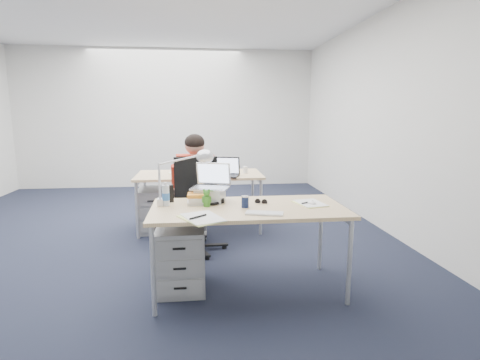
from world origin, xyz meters
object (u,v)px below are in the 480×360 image
seated_person (195,191)px  sunglasses (261,202)px  drawer_pedestal_far (154,210)px  desk_lamp (177,177)px  wireless_keyboard (264,213)px  desk_far (199,177)px  book_stack (199,199)px  headphones (210,201)px  can_koozie (245,202)px  silver_laptop (210,183)px  office_chair (196,225)px  bear_figurine (207,198)px  desk_near (248,212)px  drawer_pedestal_near (181,257)px  computer_mouse (312,203)px  dark_laptop (224,167)px  far_cup (245,170)px  cordless_phone (171,194)px  water_bottle (166,194)px

seated_person → sunglasses: 1.19m
drawer_pedestal_far → desk_lamp: size_ratio=1.13×
seated_person → wireless_keyboard: bearing=-72.6°
desk_far → sunglasses: bearing=-73.1°
desk_far → book_stack: book_stack is taller
headphones → can_koozie: 0.33m
drawer_pedestal_far → silver_laptop: 1.81m
office_chair → seated_person: size_ratio=0.84×
drawer_pedestal_far → bear_figurine: bearing=-69.9°
sunglasses → desk_near: bearing=-114.7°
seated_person → drawer_pedestal_near: seated_person is taller
seated_person → can_koozie: bearing=-74.1°
desk_near → office_chair: (-0.44, 0.97, -0.38)m
book_stack → desk_lamp: bearing=-173.8°
silver_laptop → wireless_keyboard: size_ratio=1.14×
computer_mouse → dark_laptop: 1.67m
bear_figurine → sunglasses: bear_figurine is taller
desk_lamp → far_cup: (0.79, 1.67, -0.20)m
desk_far → drawer_pedestal_far: bearing=-177.0°
desk_far → sunglasses: size_ratio=14.17×
desk_near → office_chair: bearing=114.5°
desk_near → wireless_keyboard: wireless_keyboard is taller
silver_laptop → headphones: bearing=-74.3°
dark_laptop → cordless_phone: bearing=-96.3°
can_koozie → bear_figurine: bearing=167.5°
far_cup → sunglasses: bearing=-92.6°
drawer_pedestal_near → desk_lamp: 0.70m
drawer_pedestal_near → wireless_keyboard: size_ratio=1.91×
can_koozie → book_stack: bearing=156.0°
water_bottle → bear_figurine: water_bottle is taller
seated_person → office_chair: bearing=-91.0°
computer_mouse → far_cup: far_cup is taller
headphones → cordless_phone: size_ratio=1.64×
water_bottle → sunglasses: water_bottle is taller
can_koozie → bear_figurine: size_ratio=0.66×
water_bottle → far_cup: 1.91m
drawer_pedestal_near → far_cup: size_ratio=6.21×
water_bottle → headphones: bearing=6.3°
silver_laptop → desk_lamp: desk_lamp is taller
book_stack → headphones: bearing=5.6°
wireless_keyboard → sunglasses: 0.35m
desk_far → cordless_phone: size_ratio=10.52×
desk_near → dark_laptop: 1.57m
drawer_pedestal_near → can_koozie: size_ratio=5.59×
computer_mouse → dark_laptop: dark_laptop is taller
drawer_pedestal_near → can_koozie: can_koozie is taller
computer_mouse → office_chair: bearing=111.1°
drawer_pedestal_far → sunglasses: sunglasses is taller
office_chair → water_bottle: (-0.24, -0.85, 0.53)m
bear_figurine → dark_laptop: (0.25, 1.51, 0.05)m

